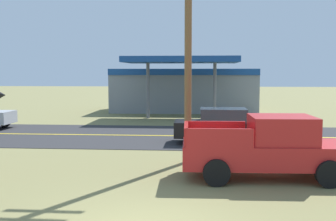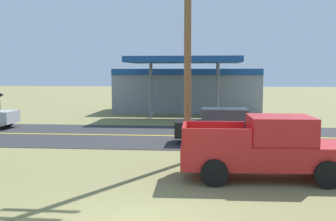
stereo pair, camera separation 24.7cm
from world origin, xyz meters
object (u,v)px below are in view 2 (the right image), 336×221
Objects in this scene: gas_station at (188,88)px; pickup_red_parked_on_lawn at (267,148)px; utility_pole at (188,29)px; car_black_far_lane at (222,126)px.

gas_station is 22.70m from pickup_red_parked_on_lawn.
gas_station is (-0.94, 20.24, -2.90)m from utility_pole.
utility_pole is at bearing 140.03° from pickup_red_parked_on_lawn.
utility_pole is 5.94m from car_black_far_lane.
gas_station reaches higher than car_black_far_lane.
pickup_red_parked_on_lawn is 6.42m from car_black_far_lane.
gas_station is 2.28× the size of pickup_red_parked_on_lawn.
pickup_red_parked_on_lawn is at bearing -39.97° from utility_pole.
gas_station is at bearing 98.94° from pickup_red_parked_on_lawn.
pickup_red_parked_on_lawn reaches higher than car_black_far_lane.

